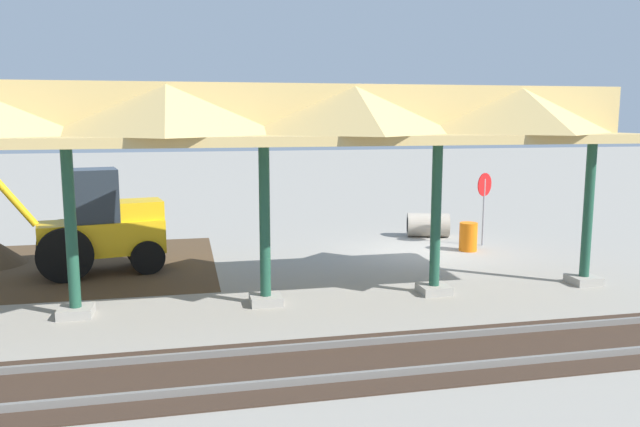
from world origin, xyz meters
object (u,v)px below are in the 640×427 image
stop_sign (484,193)px  traffic_barrel (468,237)px  concrete_pipe (428,225)px  backhoe (95,227)px

stop_sign → traffic_barrel: stop_sign is taller
stop_sign → concrete_pipe: (1.18, -1.80, -1.30)m
stop_sign → traffic_barrel: (0.84, 0.69, -1.27)m
concrete_pipe → traffic_barrel: (-0.34, 2.49, 0.03)m
backhoe → traffic_barrel: bearing=-177.7°
stop_sign → concrete_pipe: size_ratio=1.48×
backhoe → concrete_pipe: 11.13m
concrete_pipe → traffic_barrel: size_ratio=1.80×
stop_sign → backhoe: size_ratio=0.44×
traffic_barrel → concrete_pipe: bearing=-82.2°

